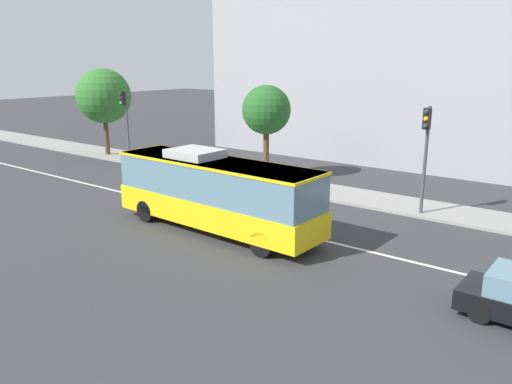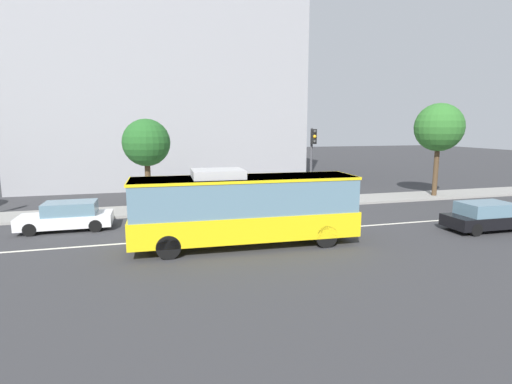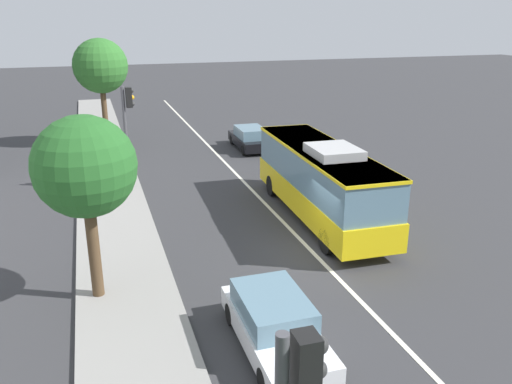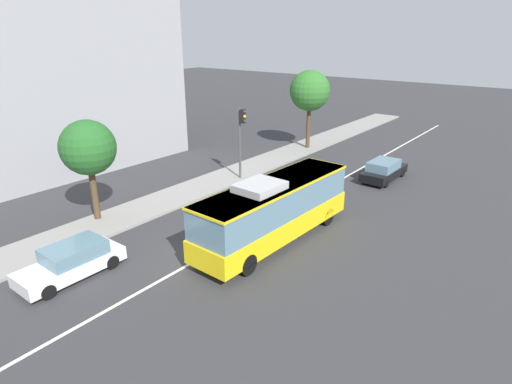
# 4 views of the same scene
# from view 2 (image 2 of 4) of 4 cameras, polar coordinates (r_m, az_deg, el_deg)

# --- Properties ---
(ground_plane) EXTENTS (160.00, 160.00, 0.00)m
(ground_plane) POSITION_cam_2_polar(r_m,az_deg,el_deg) (19.04, -12.36, -6.86)
(ground_plane) COLOR #333335
(sidewalk_kerb) EXTENTS (80.00, 3.10, 0.14)m
(sidewalk_kerb) POSITION_cam_2_polar(r_m,az_deg,el_deg) (25.67, -13.19, -2.50)
(sidewalk_kerb) COLOR gray
(sidewalk_kerb) RESTS_ON ground_plane
(lane_centre_line) EXTENTS (76.00, 0.16, 0.01)m
(lane_centre_line) POSITION_cam_2_polar(r_m,az_deg,el_deg) (19.03, -12.36, -6.84)
(lane_centre_line) COLOR silver
(lane_centre_line) RESTS_ON ground_plane
(transit_bus) EXTENTS (10.08, 2.84, 3.46)m
(transit_bus) POSITION_cam_2_polar(r_m,az_deg,el_deg) (17.41, -1.64, -2.03)
(transit_bus) COLOR yellow
(transit_bus) RESTS_ON ground_plane
(sedan_white) EXTENTS (4.50, 1.82, 1.46)m
(sedan_white) POSITION_cam_2_polar(r_m,az_deg,el_deg) (22.48, -25.68, -3.18)
(sedan_white) COLOR white
(sedan_white) RESTS_ON ground_plane
(sedan_black) EXTENTS (4.53, 1.88, 1.46)m
(sedan_black) POSITION_cam_2_polar(r_m,az_deg,el_deg) (23.45, 30.54, -3.07)
(sedan_black) COLOR black
(sedan_black) RESTS_ON ground_plane
(traffic_light_near_corner) EXTENTS (0.33, 0.62, 5.20)m
(traffic_light_near_corner) POSITION_cam_2_polar(r_m,az_deg,el_deg) (26.19, 8.19, 5.60)
(traffic_light_near_corner) COLOR #47474C
(traffic_light_near_corner) RESTS_ON ground_plane
(street_tree_kerbside_centre) EXTENTS (3.00, 3.00, 5.79)m
(street_tree_kerbside_centre) POSITION_cam_2_polar(r_m,az_deg,el_deg) (26.01, -15.63, 6.84)
(street_tree_kerbside_centre) COLOR #4C3823
(street_tree_kerbside_centre) RESTS_ON ground_plane
(street_tree_kerbside_right) EXTENTS (3.53, 3.53, 7.00)m
(street_tree_kerbside_right) POSITION_cam_2_polar(r_m,az_deg,el_deg) (32.31, 25.03, 8.45)
(street_tree_kerbside_right) COLOR #4C3823
(street_tree_kerbside_right) RESTS_ON ground_plane
(office_block_background) EXTENTS (24.86, 16.44, 23.80)m
(office_block_background) POSITION_cam_2_polar(r_m,az_deg,el_deg) (41.82, -13.67, 18.30)
(office_block_background) COLOR #939399
(office_block_background) RESTS_ON ground_plane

